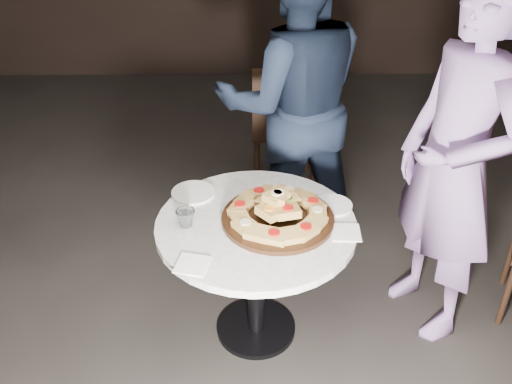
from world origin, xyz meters
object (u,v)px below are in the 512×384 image
(table, at_px, (256,245))
(diner_teal, at_px, (454,168))
(focaccia_pile, at_px, (278,210))
(chair_far, at_px, (286,121))
(serving_board, at_px, (278,219))
(water_glass, at_px, (186,218))
(diner_navy, at_px, (292,103))

(table, xyz_separation_m, diner_teal, (0.89, 0.12, 0.33))
(focaccia_pile, distance_m, diner_teal, 0.81)
(focaccia_pile, relative_size, chair_far, 0.48)
(serving_board, relative_size, water_glass, 5.85)
(chair_far, xyz_separation_m, diner_teal, (0.68, -1.19, 0.34))
(water_glass, relative_size, diner_navy, 0.05)
(table, relative_size, water_glass, 11.94)
(focaccia_pile, xyz_separation_m, chair_far, (0.11, 1.30, -0.19))
(diner_teal, bearing_deg, serving_board, -104.10)
(focaccia_pile, xyz_separation_m, water_glass, (-0.41, -0.04, -0.02))
(serving_board, bearing_deg, chair_far, 85.17)
(focaccia_pile, bearing_deg, table, -170.33)
(focaccia_pile, bearing_deg, chair_far, 85.24)
(diner_navy, bearing_deg, diner_teal, 128.39)
(serving_board, xyz_separation_m, chair_far, (0.11, 1.30, -0.15))
(diner_navy, relative_size, diner_teal, 1.01)
(water_glass, height_order, diner_navy, diner_navy)
(serving_board, relative_size, chair_far, 0.54)
(focaccia_pile, relative_size, diner_teal, 0.26)
(serving_board, xyz_separation_m, diner_teal, (0.79, 0.11, 0.19))
(diner_navy, bearing_deg, serving_board, 76.06)
(table, xyz_separation_m, chair_far, (0.21, 1.32, -0.01))
(diner_navy, xyz_separation_m, diner_teal, (0.68, -0.69, -0.01))
(table, relative_size, focaccia_pile, 2.28)
(table, bearing_deg, diner_teal, 7.88)
(serving_board, bearing_deg, diner_navy, 82.23)
(table, distance_m, chair_far, 1.33)
(table, distance_m, water_glass, 0.35)
(serving_board, height_order, diner_teal, diner_teal)
(focaccia_pile, xyz_separation_m, diner_teal, (0.79, 0.11, 0.15))
(water_glass, bearing_deg, chair_far, 68.81)
(focaccia_pile, distance_m, water_glass, 0.41)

